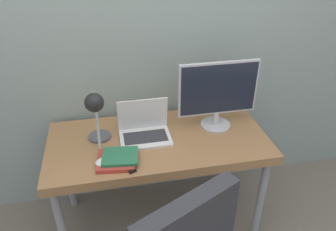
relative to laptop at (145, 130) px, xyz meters
The scene contains 8 objects.
wall_back 0.65m from the laptop, 77.44° to the left, with size 8.00×0.05×2.60m.
desk 0.15m from the laptop, 25.17° to the right, with size 1.37×0.66×0.71m.
laptop is the anchor object (origin of this frame).
monitor 0.52m from the laptop, ahead, with size 0.51×0.20×0.45m.
desk_lamp 0.35m from the laptop, 166.51° to the right, with size 0.14×0.27×0.38m.
book_stack 0.29m from the laptop, 130.28° to the right, with size 0.25×0.22×0.04m.
tv_remote 0.29m from the laptop, 119.22° to the right, with size 0.10×0.18×0.02m.
game_controller 0.33m from the laptop, 135.07° to the right, with size 0.15×0.10×0.04m.
Camera 1 is at (-0.28, -1.34, 1.89)m, focal length 35.00 mm.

